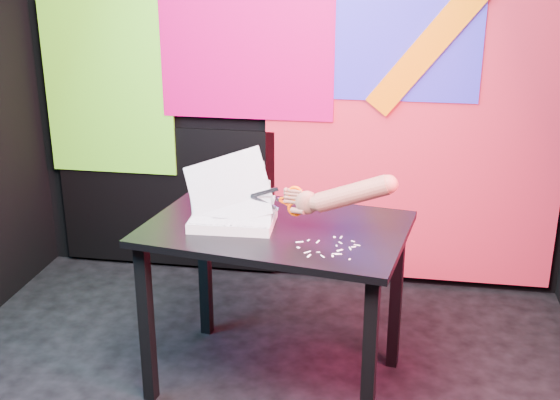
# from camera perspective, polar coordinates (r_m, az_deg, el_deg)

# --- Properties ---
(room) EXTENTS (3.01, 3.01, 2.71)m
(room) POSITION_cam_1_polar(r_m,az_deg,el_deg) (2.37, -4.33, 8.05)
(room) COLOR black
(room) RESTS_ON ground
(backdrop) EXTENTS (2.88, 0.05, 2.08)m
(backdrop) POSITION_cam_1_polar(r_m,az_deg,el_deg) (3.85, 1.91, 6.60)
(backdrop) COLOR red
(backdrop) RESTS_ON ground
(work_table) EXTENTS (1.16, 0.86, 0.75)m
(work_table) POSITION_cam_1_polar(r_m,az_deg,el_deg) (2.94, -0.32, -3.99)
(work_table) COLOR black
(work_table) RESTS_ON ground
(printout_stack) EXTENTS (0.40, 0.27, 0.33)m
(printout_stack) POSITION_cam_1_polar(r_m,az_deg,el_deg) (2.91, -3.86, -1.45)
(printout_stack) COLOR silver
(printout_stack) RESTS_ON work_table
(scissors) EXTENTS (0.22, 0.05, 0.13)m
(scissors) POSITION_cam_1_polar(r_m,az_deg,el_deg) (2.82, 0.94, -0.07)
(scissors) COLOR silver
(scissors) RESTS_ON printout_stack
(hand_forearm) EXTENTS (0.44, 0.13, 0.20)m
(hand_forearm) POSITION_cam_1_polar(r_m,az_deg,el_deg) (2.74, 5.28, 0.40)
(hand_forearm) COLOR #9A583F
(hand_forearm) RESTS_ON work_table
(paper_clippings) EXTENTS (0.25, 0.23, 0.00)m
(paper_clippings) POSITION_cam_1_polar(r_m,az_deg,el_deg) (2.69, 3.95, -3.90)
(paper_clippings) COLOR silver
(paper_clippings) RESTS_ON work_table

